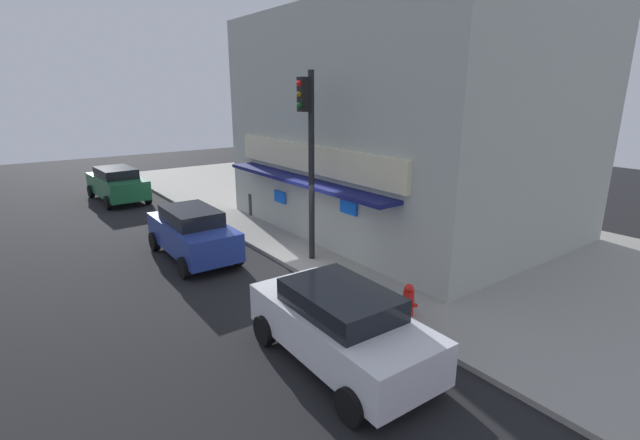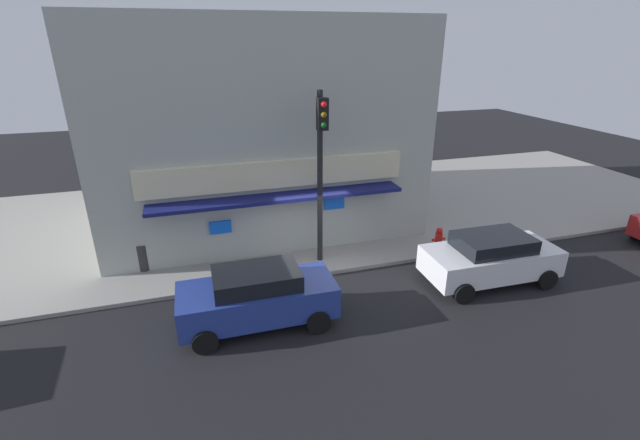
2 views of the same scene
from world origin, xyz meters
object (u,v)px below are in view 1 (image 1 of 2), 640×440
object	(u,v)px
pedestrian	(434,252)
parked_car_blue	(192,232)
parked_car_green	(117,184)
fire_hydrant	(408,300)
traffic_light	(309,143)
trash_can	(255,204)
parked_car_white	(340,324)

from	to	relation	value
pedestrian	parked_car_blue	distance (m)	7.55
parked_car_green	parked_car_blue	world-z (taller)	parked_car_blue
fire_hydrant	pedestrian	world-z (taller)	pedestrian
traffic_light	parked_car_green	world-z (taller)	traffic_light
trash_can	parked_car_blue	size ratio (longest dim) A/B	0.22
pedestrian	parked_car_white	xyz separation A→B (m)	(1.19, -4.18, -0.25)
fire_hydrant	parked_car_white	distance (m)	2.42
traffic_light	parked_car_green	size ratio (longest dim) A/B	1.24
trash_can	parked_car_green	xyz separation A→B (m)	(-6.76, -3.95, 0.27)
pedestrian	parked_car_blue	size ratio (longest dim) A/B	0.42
pedestrian	parked_car_white	size ratio (longest dim) A/B	0.41
traffic_light	trash_can	size ratio (longest dim) A/B	6.16
trash_can	pedestrian	size ratio (longest dim) A/B	0.53
traffic_light	pedestrian	world-z (taller)	traffic_light
trash_can	parked_car_white	size ratio (longest dim) A/B	0.22
traffic_light	parked_car_white	xyz separation A→B (m)	(4.79, -2.63, -2.91)
parked_car_green	parked_car_white	size ratio (longest dim) A/B	1.08
parked_car_white	pedestrian	bearing A→B (deg)	105.93
trash_can	parked_car_white	distance (m)	11.21
parked_car_blue	traffic_light	bearing A→B (deg)	46.54
parked_car_green	parked_car_blue	distance (m)	9.90
parked_car_green	traffic_light	bearing A→B (deg)	12.45
pedestrian	parked_car_blue	world-z (taller)	pedestrian
pedestrian	parked_car_green	bearing A→B (deg)	-165.02
parked_car_green	parked_car_white	distance (m)	17.30
parked_car_white	parked_car_blue	xyz separation A→B (m)	(-7.40, -0.12, 0.02)
traffic_light	parked_car_blue	size ratio (longest dim) A/B	1.36
parked_car_green	pedestrian	bearing A→B (deg)	14.98
traffic_light	fire_hydrant	bearing A→B (deg)	-3.39
parked_car_green	parked_car_blue	bearing A→B (deg)	0.06
parked_car_green	trash_can	bearing A→B (deg)	30.29
fire_hydrant	trash_can	size ratio (longest dim) A/B	0.86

